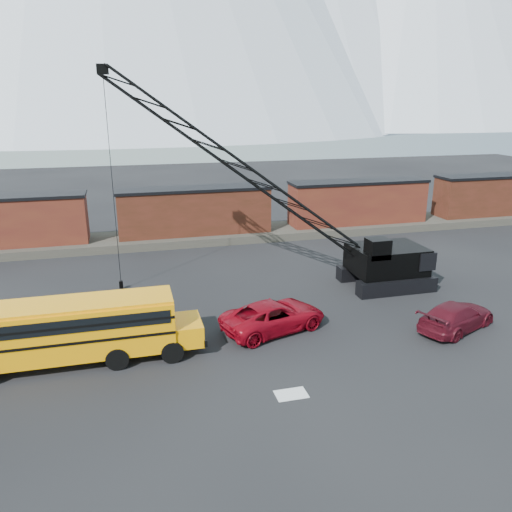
{
  "coord_description": "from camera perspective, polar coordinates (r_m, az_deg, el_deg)",
  "views": [
    {
      "loc": [
        -5.78,
        -21.97,
        12.31
      ],
      "look_at": [
        1.7,
        6.7,
        3.0
      ],
      "focal_mm": 35.0,
      "sensor_mm": 36.0,
      "label": 1
    }
  ],
  "objects": [
    {
      "name": "boxcar_east_far",
      "position": [
        58.75,
        25.84,
        6.36
      ],
      "size": [
        13.7,
        3.1,
        4.17
      ],
      "color": "#4D1F15",
      "rests_on": "gravel_berm"
    },
    {
      "name": "gravel_berm",
      "position": [
        45.93,
        -6.9,
        2.22
      ],
      "size": [
        120.0,
        5.0,
        0.7
      ],
      "primitive_type": "cube",
      "color": "#4B473E",
      "rests_on": "ground"
    },
    {
      "name": "red_pickup",
      "position": [
        27.88,
        2.04,
        -6.88
      ],
      "size": [
        6.55,
        4.44,
        1.67
      ],
      "primitive_type": "imported",
      "rotation": [
        0.0,
        0.0,
        1.87
      ],
      "color": "maroon",
      "rests_on": "ground"
    },
    {
      "name": "boxcar_east_near",
      "position": [
        49.99,
        11.57,
        6.08
      ],
      "size": [
        13.7,
        3.1,
        4.17
      ],
      "color": "#491814",
      "rests_on": "gravel_berm"
    },
    {
      "name": "crawler_crane",
      "position": [
        32.23,
        -1.23,
        9.72
      ],
      "size": [
        20.95,
        6.38,
        14.54
      ],
      "color": "black",
      "rests_on": "ground"
    },
    {
      "name": "maroon_suv",
      "position": [
        30.15,
        21.93,
        -6.4
      ],
      "size": [
        5.74,
        4.11,
        1.54
      ],
      "primitive_type": "imported",
      "rotation": [
        0.0,
        0.0,
        1.98
      ],
      "color": "#4A0D18",
      "rests_on": "ground"
    },
    {
      "name": "snow_patch",
      "position": [
        22.66,
        4.04,
        -15.47
      ],
      "size": [
        1.4,
        0.9,
        0.02
      ],
      "primitive_type": "cube",
      "color": "silver",
      "rests_on": "ground"
    },
    {
      "name": "ground",
      "position": [
        25.84,
        0.1,
        -11.01
      ],
      "size": [
        160.0,
        160.0,
        0.0
      ],
      "primitive_type": "plane",
      "color": "black",
      "rests_on": "ground"
    },
    {
      "name": "boxcar_west_near",
      "position": [
        46.14,
        -27.12,
        3.57
      ],
      "size": [
        13.7,
        3.1,
        4.17
      ],
      "color": "#491814",
      "rests_on": "gravel_berm"
    },
    {
      "name": "school_bus",
      "position": [
        25.69,
        -19.95,
        -7.85
      ],
      "size": [
        11.65,
        2.65,
        3.19
      ],
      "color": "orange",
      "rests_on": "ground"
    },
    {
      "name": "boxcar_mid",
      "position": [
        45.36,
        -7.01,
        5.16
      ],
      "size": [
        13.7,
        3.1,
        4.17
      ],
      "color": "#4D1F15",
      "rests_on": "gravel_berm"
    }
  ]
}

